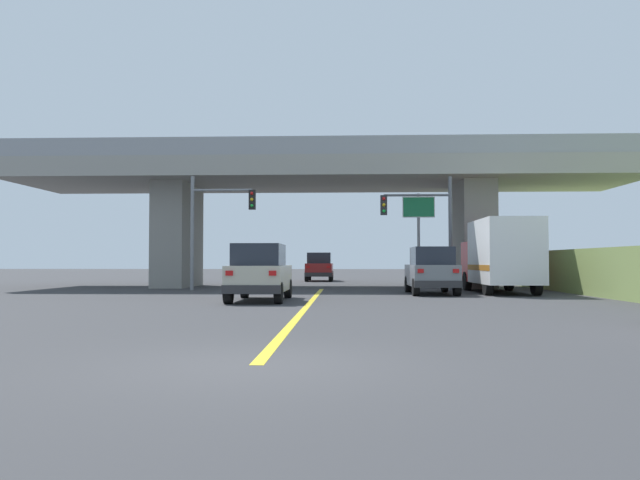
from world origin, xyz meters
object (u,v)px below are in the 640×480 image
Objects in this scene: sedan_oncoming at (319,267)px; highway_sign at (419,219)px; box_truck at (501,255)px; suv_lead at (260,272)px; traffic_signal_nearside at (426,220)px; suv_crossing at (431,271)px; traffic_signal_farside at (214,218)px.

sedan_oncoming is 0.89× the size of highway_sign.
box_truck is at bearing -62.46° from sedan_oncoming.
traffic_signal_nearside is (6.95, 8.20, 2.42)m from suv_lead.
sedan_oncoming is (-8.75, 16.78, -0.66)m from box_truck.
suv_crossing is 5.14m from highway_sign.
suv_crossing is 0.80× the size of traffic_signal_nearside.
suv_crossing is 10.88m from traffic_signal_farside.
box_truck reaches higher than suv_lead.
traffic_signal_nearside is 1.14× the size of highway_sign.
box_truck is (9.93, 5.85, 0.66)m from suv_lead.
suv_crossing is at bearing 36.14° from suv_lead.
box_truck is at bearing 30.48° from suv_lead.
sedan_oncoming is (-5.56, 17.71, -0.00)m from suv_crossing.
traffic_signal_farside is 1.16× the size of highway_sign.
traffic_signal_nearside is at bearing 141.78° from box_truck.
highway_sign reaches higher than box_truck.
traffic_signal_nearside reaches higher than box_truck.
suv_lead is at bearing -92.99° from sedan_oncoming.
traffic_signal_nearside is (-2.98, 2.35, 1.76)m from box_truck.
traffic_signal_nearside is at bearing 86.41° from suv_crossing.
highway_sign is at bearing -67.27° from sedan_oncoming.
suv_lead is 22.66m from sedan_oncoming.
traffic_signal_farside is (-13.31, 2.19, 1.87)m from box_truck.
box_truck is 4.19m from traffic_signal_nearside.
suv_lead and suv_crossing have the same top height.
traffic_signal_nearside is 1.22m from highway_sign.
traffic_signal_nearside is at bearing -68.22° from sedan_oncoming.
traffic_signal_farside is (-10.32, -0.16, 0.12)m from traffic_signal_nearside.
traffic_signal_nearside is 10.32m from traffic_signal_farside.
box_truck is (3.20, 0.93, 0.66)m from suv_crossing.
highway_sign is (-3.21, 3.54, 1.89)m from box_truck.
sedan_oncoming is at bearing 72.67° from traffic_signal_farside.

